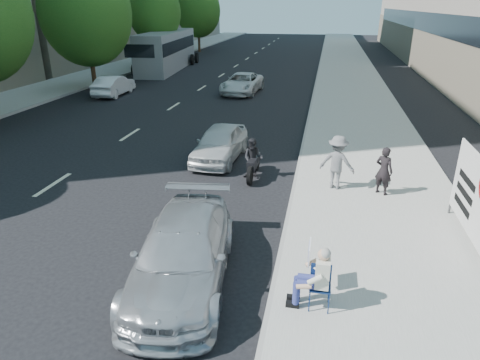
% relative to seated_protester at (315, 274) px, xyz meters
% --- Properties ---
extents(ground, '(160.00, 160.00, 0.00)m').
position_rel_seated_protester_xyz_m(ground, '(-2.29, 2.73, -0.87)').
color(ground, black).
rests_on(ground, ground).
extents(near_sidewalk, '(5.00, 120.00, 0.15)m').
position_rel_seated_protester_xyz_m(near_sidewalk, '(1.71, 22.73, -0.80)').
color(near_sidewalk, gray).
rests_on(near_sidewalk, ground).
extents(far_sidewalk, '(4.50, 120.00, 0.15)m').
position_rel_seated_protester_xyz_m(far_sidewalk, '(-19.04, 22.73, -0.80)').
color(far_sidewalk, gray).
rests_on(far_sidewalk, ground).
extents(tree_far_c, '(6.00, 6.00, 8.47)m').
position_rel_seated_protester_xyz_m(tree_far_c, '(-15.99, 20.73, 4.15)').
color(tree_far_c, '#382616').
rests_on(tree_far_c, ground).
extents(tree_far_d, '(4.80, 4.80, 7.65)m').
position_rel_seated_protester_xyz_m(tree_far_d, '(-15.99, 32.73, 4.01)').
color(tree_far_d, '#382616').
rests_on(tree_far_d, ground).
extents(tree_far_e, '(5.40, 5.40, 7.89)m').
position_rel_seated_protester_xyz_m(tree_far_e, '(-15.99, 46.73, 3.91)').
color(tree_far_e, '#382616').
rests_on(tree_far_e, ground).
extents(seated_protester, '(0.83, 1.11, 1.31)m').
position_rel_seated_protester_xyz_m(seated_protester, '(0.00, 0.00, 0.00)').
color(seated_protester, navy).
rests_on(seated_protester, near_sidewalk).
extents(jogger, '(1.24, 0.90, 1.72)m').
position_rel_seated_protester_xyz_m(jogger, '(0.46, 5.99, 0.13)').
color(jogger, slate).
rests_on(jogger, near_sidewalk).
extents(pedestrian_woman, '(0.66, 0.60, 1.51)m').
position_rel_seated_protester_xyz_m(pedestrian_woman, '(1.85, 5.79, 0.03)').
color(pedestrian_woman, black).
rests_on(pedestrian_woman, near_sidewalk).
extents(protest_banner, '(0.08, 3.06, 2.20)m').
position_rel_seated_protester_xyz_m(protest_banner, '(3.57, 3.25, 0.53)').
color(protest_banner, '#4C4C4C').
rests_on(protest_banner, near_sidewalk).
extents(parked_sedan, '(2.55, 4.98, 1.38)m').
position_rel_seated_protester_xyz_m(parked_sedan, '(-2.79, 0.46, -0.18)').
color(parked_sedan, '#ACAEB3').
rests_on(parked_sedan, ground).
extents(white_sedan_near, '(1.73, 3.93, 1.31)m').
position_rel_seated_protester_xyz_m(white_sedan_near, '(-3.90, 8.28, -0.22)').
color(white_sedan_near, silver).
rests_on(white_sedan_near, ground).
extents(white_sedan_mid, '(1.48, 3.95, 1.29)m').
position_rel_seated_protester_xyz_m(white_sedan_mid, '(-13.71, 19.11, -0.23)').
color(white_sedan_mid, silver).
rests_on(white_sedan_mid, ground).
extents(white_sedan_far, '(2.46, 4.82, 1.30)m').
position_rel_seated_protester_xyz_m(white_sedan_far, '(-5.61, 21.50, -0.22)').
color(white_sedan_far, silver).
rests_on(white_sedan_far, ground).
extents(motorcycle, '(0.70, 2.04, 1.42)m').
position_rel_seated_protester_xyz_m(motorcycle, '(-2.32, 6.66, -0.24)').
color(motorcycle, black).
rests_on(motorcycle, ground).
extents(bus, '(3.68, 12.25, 3.30)m').
position_rel_seated_protester_xyz_m(bus, '(-14.45, 31.22, 0.76)').
color(bus, gray).
rests_on(bus, ground).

